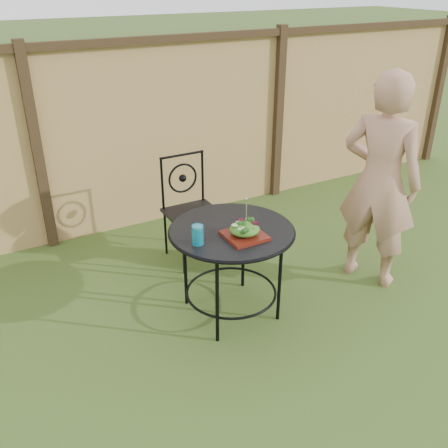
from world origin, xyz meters
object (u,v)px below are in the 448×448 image
salad_plate (244,236)px  diner (380,182)px  patio_chair (191,206)px  patio_table (232,246)px

salad_plate → diner: bearing=0.8°
patio_chair → diner: size_ratio=0.54×
patio_chair → salad_plate: 1.11m
salad_plate → patio_chair: bearing=85.0°
diner → patio_table: bearing=57.0°
patio_table → salad_plate: 0.21m
patio_chair → salad_plate: (-0.10, -1.08, 0.23)m
patio_table → salad_plate: (0.02, -0.15, 0.15)m
diner → salad_plate: (-1.27, -0.02, -0.15)m
patio_table → salad_plate: bearing=-83.9°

